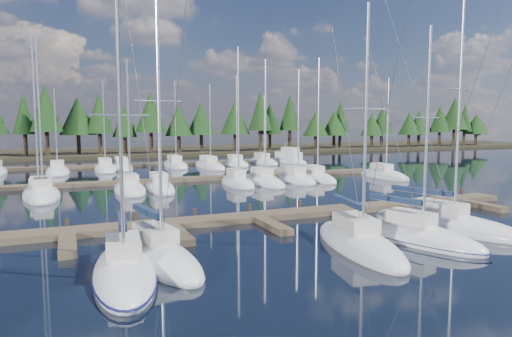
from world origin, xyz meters
name	(u,v)px	position (x,y,z in m)	size (l,w,h in m)	color
ground	(206,194)	(0.00, 30.00, 0.00)	(260.00, 260.00, 0.00)	black
far_shore	(127,152)	(0.00, 90.00, 0.30)	(220.00, 30.00, 0.60)	#2C2618
main_dock	(259,218)	(0.00, 17.36, 0.20)	(44.00, 6.13, 0.90)	brown
back_docks	(164,171)	(0.00, 49.58, 0.20)	(50.00, 21.80, 0.40)	brown
front_sailboat_1	(124,272)	(-9.75, 9.24, 0.28)	(3.42, 8.80, 12.72)	silver
front_sailboat_2	(158,256)	(-7.96, 10.92, 0.30)	(4.05, 8.82, 13.93)	silver
front_sailboat_3	(358,243)	(2.33, 9.22, 0.28)	(4.33, 9.56, 13.41)	silver
front_sailboat_4	(416,237)	(6.07, 9.08, 0.28)	(4.90, 8.81, 12.60)	silver
front_sailboat_5	(445,225)	(9.96, 10.79, 0.29)	(5.72, 10.60, 15.74)	silver
back_sailboat_rows	(170,174)	(-0.23, 44.82, 0.26)	(49.73, 32.65, 15.99)	silver
motor_yacht_right	(289,160)	(21.93, 56.47, 0.46)	(4.79, 8.76, 4.16)	silver
tree_line	(116,119)	(-2.95, 80.22, 7.28)	(183.63, 12.11, 12.81)	black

